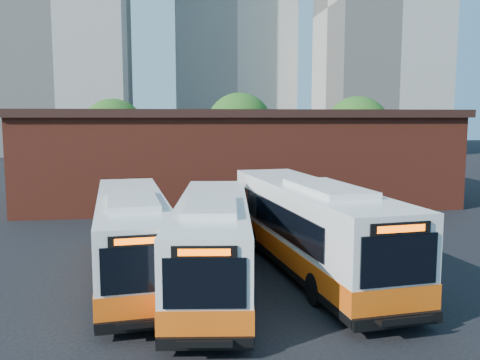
{
  "coord_description": "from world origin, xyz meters",
  "views": [
    {
      "loc": [
        -4.37,
        -16.09,
        5.89
      ],
      "look_at": [
        -1.41,
        7.04,
        3.03
      ],
      "focal_mm": 38.0,
      "sensor_mm": 36.0,
      "label": 1
    }
  ],
  "objects": [
    {
      "name": "ground",
      "position": [
        0.0,
        0.0,
        0.0
      ],
      "size": [
        220.0,
        220.0,
        0.0
      ],
      "primitive_type": "plane",
      "color": "black"
    },
    {
      "name": "bus_west",
      "position": [
        -6.01,
        2.67,
        1.45
      ],
      "size": [
        3.76,
        11.92,
        3.2
      ],
      "rotation": [
        0.0,
        0.0,
        0.12
      ],
      "color": "white",
      "rests_on": "ground"
    },
    {
      "name": "bus_midwest",
      "position": [
        -3.1,
        1.35,
        1.45
      ],
      "size": [
        3.65,
        11.9,
        3.2
      ],
      "rotation": [
        0.0,
        0.0,
        -0.11
      ],
      "color": "white",
      "rests_on": "ground"
    },
    {
      "name": "bus_mideast",
      "position": [
        0.74,
        2.56,
        1.61
      ],
      "size": [
        4.2,
        13.19,
        3.54
      ],
      "rotation": [
        0.0,
        0.0,
        0.12
      ],
      "color": "white",
      "rests_on": "ground"
    },
    {
      "name": "transit_worker",
      "position": [
        1.37,
        -1.5,
        0.94
      ],
      "size": [
        0.69,
        0.81,
        1.87
      ],
      "primitive_type": "imported",
      "rotation": [
        0.0,
        0.0,
        1.98
      ],
      "color": "#121733",
      "rests_on": "ground"
    },
    {
      "name": "depot_building",
      "position": [
        0.0,
        20.0,
        3.26
      ],
      "size": [
        28.6,
        12.6,
        6.4
      ],
      "color": "maroon",
      "rests_on": "ground"
    },
    {
      "name": "tree_west",
      "position": [
        -10.0,
        32.0,
        4.64
      ],
      "size": [
        6.0,
        6.0,
        7.65
      ],
      "color": "#382314",
      "rests_on": "ground"
    },
    {
      "name": "tree_mid",
      "position": [
        2.0,
        34.0,
        5.08
      ],
      "size": [
        6.56,
        6.56,
        8.36
      ],
      "color": "#382314",
      "rests_on": "ground"
    },
    {
      "name": "tree_east",
      "position": [
        13.0,
        31.0,
        4.83
      ],
      "size": [
        6.24,
        6.24,
        7.96
      ],
      "color": "#382314",
      "rests_on": "ground"
    },
    {
      "name": "tower_right",
      "position": [
        30.0,
        68.0,
        24.34
      ],
      "size": [
        18.0,
        18.0,
        49.2
      ],
      "color": "#AFACA1",
      "rests_on": "ground"
    }
  ]
}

